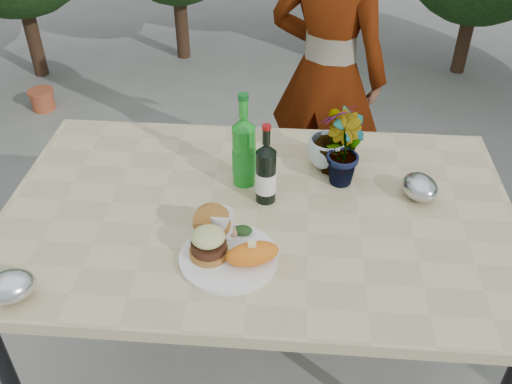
# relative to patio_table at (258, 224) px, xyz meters

# --- Properties ---
(ground) EXTENTS (80.00, 80.00, 0.00)m
(ground) POSITION_rel_patio_table_xyz_m (0.00, 0.00, -0.69)
(ground) COLOR slate
(ground) RESTS_ON ground
(patio_table) EXTENTS (1.60, 1.00, 0.75)m
(patio_table) POSITION_rel_patio_table_xyz_m (0.00, 0.00, 0.00)
(patio_table) COLOR #C6B784
(patio_table) RESTS_ON ground
(dinner_plate) EXTENTS (0.28, 0.28, 0.01)m
(dinner_plate) POSITION_rel_patio_table_xyz_m (-0.06, -0.23, 0.06)
(dinner_plate) COLOR white
(dinner_plate) RESTS_ON patio_table
(burger_stack) EXTENTS (0.11, 0.16, 0.11)m
(burger_stack) POSITION_rel_patio_table_xyz_m (-0.12, -0.21, 0.12)
(burger_stack) COLOR #B7722D
(burger_stack) RESTS_ON dinner_plate
(sweet_potato) EXTENTS (0.17, 0.12, 0.06)m
(sweet_potato) POSITION_rel_patio_table_xyz_m (0.00, -0.25, 0.10)
(sweet_potato) COLOR orange
(sweet_potato) RESTS_ON dinner_plate
(grilled_veg) EXTENTS (0.08, 0.05, 0.03)m
(grilled_veg) POSITION_rel_patio_table_xyz_m (-0.05, -0.14, 0.09)
(grilled_veg) COLOR olive
(grilled_veg) RESTS_ON dinner_plate
(wine_bottle) EXTENTS (0.07, 0.07, 0.27)m
(wine_bottle) POSITION_rel_patio_table_xyz_m (0.02, 0.05, 0.16)
(wine_bottle) COLOR black
(wine_bottle) RESTS_ON patio_table
(sparkling_water) EXTENTS (0.08, 0.08, 0.33)m
(sparkling_water) POSITION_rel_patio_table_xyz_m (-0.06, 0.14, 0.18)
(sparkling_water) COLOR #1A9022
(sparkling_water) RESTS_ON patio_table
(plastic_cup) EXTENTS (0.07, 0.07, 0.09)m
(plastic_cup) POSITION_rel_patio_table_xyz_m (-0.10, -0.14, 0.10)
(plastic_cup) COLOR silver
(plastic_cup) RESTS_ON patio_table
(seedling_left) EXTENTS (0.15, 0.15, 0.24)m
(seedling_left) POSITION_rel_patio_table_xyz_m (0.28, 0.22, 0.18)
(seedling_left) COLOR #25561D
(seedling_left) RESTS_ON patio_table
(seedling_mid) EXTENTS (0.15, 0.17, 0.24)m
(seedling_mid) POSITION_rel_patio_table_xyz_m (0.26, 0.18, 0.18)
(seedling_mid) COLOR #245B1F
(seedling_mid) RESTS_ON patio_table
(seedling_right) EXTENTS (0.20, 0.20, 0.25)m
(seedling_right) POSITION_rel_patio_table_xyz_m (0.24, 0.25, 0.18)
(seedling_right) COLOR #1F551D
(seedling_right) RESTS_ON patio_table
(blue_bowl) EXTENTS (0.18, 0.18, 0.11)m
(blue_bowl) POSITION_rel_patio_table_xyz_m (0.22, 0.26, 0.11)
(blue_bowl) COLOR silver
(blue_bowl) RESTS_ON patio_table
(foil_packet_left) EXTENTS (0.17, 0.15, 0.08)m
(foil_packet_left) POSITION_rel_patio_table_xyz_m (-0.61, -0.41, 0.10)
(foil_packet_left) COLOR silver
(foil_packet_left) RESTS_ON patio_table
(foil_packet_right) EXTENTS (0.15, 0.16, 0.08)m
(foil_packet_right) POSITION_rel_patio_table_xyz_m (0.51, 0.11, 0.10)
(foil_packet_right) COLOR #B5B8BD
(foil_packet_right) RESTS_ON patio_table
(person) EXTENTS (0.64, 0.53, 1.50)m
(person) POSITION_rel_patio_table_xyz_m (0.23, 0.98, 0.06)
(person) COLOR #9E714F
(person) RESTS_ON ground
(terracotta_pot) EXTENTS (0.17, 0.17, 0.14)m
(terracotta_pot) POSITION_rel_patio_table_xyz_m (-1.58, 1.88, -0.62)
(terracotta_pot) COLOR #B3502E
(terracotta_pot) RESTS_ON ground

